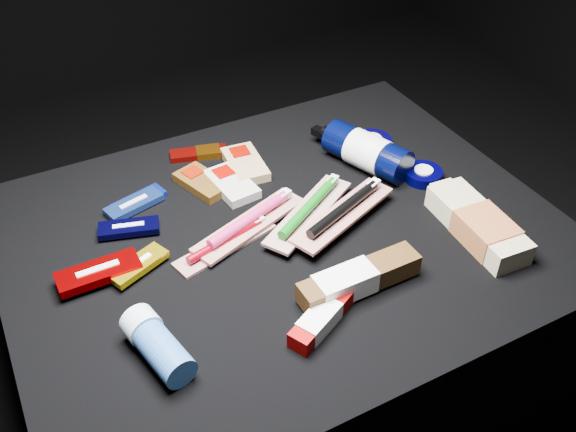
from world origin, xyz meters
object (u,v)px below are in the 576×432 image
bodywash_bottle (479,225)px  lotion_bottle (367,151)px  toothpaste_carton_red (324,315)px  deodorant_stick (157,345)px

bodywash_bottle → lotion_bottle: bearing=106.1°
lotion_bottle → toothpaste_carton_red: bearing=-151.7°
deodorant_stick → toothpaste_carton_red: (0.25, -0.06, -0.01)m
lotion_bottle → toothpaste_carton_red: size_ratio=1.45×
bodywash_bottle → toothpaste_carton_red: bodywash_bottle is taller
lotion_bottle → bodywash_bottle: 0.28m
bodywash_bottle → deodorant_stick: size_ratio=1.65×
bodywash_bottle → deodorant_stick: deodorant_stick is taller
lotion_bottle → deodorant_stick: bearing=-173.6°
bodywash_bottle → toothpaste_carton_red: bearing=-168.1°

